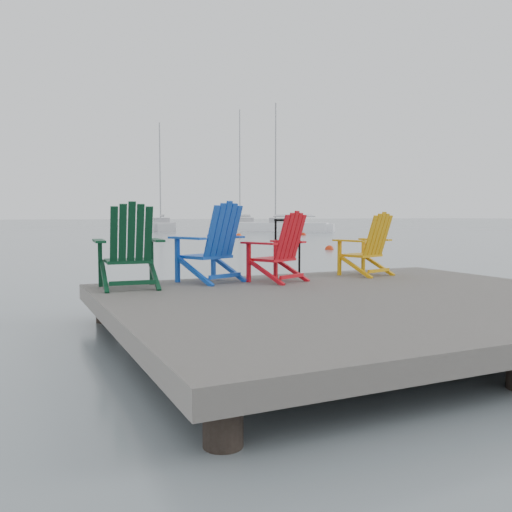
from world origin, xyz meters
name	(u,v)px	position (x,y,z in m)	size (l,w,h in m)	color
ground	(365,336)	(0.00, 0.00, 0.00)	(400.00, 400.00, 0.00)	slate
dock	(365,308)	(0.00, 0.00, 0.35)	(6.00, 5.00, 1.40)	#2D2A28
handrail	(288,241)	(0.25, 2.45, 1.04)	(0.48, 0.04, 0.90)	black
chair_green	(129,247)	(-2.45, 1.76, 1.05)	(0.92, 0.85, 1.09)	#09321C
chair_blue	(213,243)	(-1.22, 1.96, 1.06)	(1.08, 1.04, 1.12)	#1146B5
chair_red	(280,247)	(-0.34, 1.59, 1.00)	(0.96, 0.92, 0.99)	red
chair_yellow	(368,245)	(1.31, 1.74, 0.99)	(0.91, 0.87, 0.98)	orange
sailboat_near	(161,227)	(9.58, 45.36, 0.36)	(3.23, 7.76, 10.52)	silver
sailboat_mid	(241,226)	(18.43, 46.62, 0.35)	(3.70, 9.52, 12.69)	silver
sailboat_far	(280,227)	(18.67, 38.17, 0.36)	(8.04, 7.06, 11.76)	white
buoy_a	(329,250)	(8.59, 14.25, 0.00)	(0.37, 0.37, 0.37)	red
buoy_c	(303,235)	(15.89, 29.18, 0.00)	(0.40, 0.40, 0.40)	red
buoy_d	(239,236)	(10.98, 29.72, 0.00)	(0.40, 0.40, 0.40)	#F3450E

